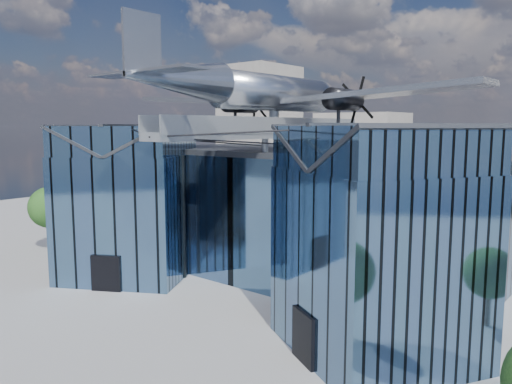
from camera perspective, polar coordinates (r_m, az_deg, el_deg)
The scene contains 5 objects.
ground_plane at distance 34.47m, azimuth -2.18°, elevation -12.29°, with size 120.00×120.00×0.00m, color gray.
museum at distance 37.47m, azimuth 3.74°, elevation -1.94°, with size 32.88×24.50×17.60m.
bg_towers at distance 77.31m, azimuth 24.67°, elevation 5.58°, with size 77.00×24.50×26.00m.
tree_plaza_w at distance 50.83m, azimuth -22.54°, elevation -1.66°, with size 4.79×4.79×6.05m.
tree_side_w at distance 59.34m, azimuth -14.74°, elevation -0.23°, with size 4.89×4.89×5.84m.
Camera 1 is at (21.71, -24.11, 11.66)m, focal length 35.00 mm.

